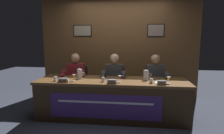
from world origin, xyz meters
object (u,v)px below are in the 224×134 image
(panelist_center, at_px, (114,78))
(water_pitcher_left_side, at_px, (80,74))
(water_cup_center, at_px, (103,80))
(water_pitcher_right_side, at_px, (146,75))
(juice_glass_center, at_px, (120,78))
(water_cup_right, at_px, (151,81))
(chair_left, at_px, (78,87))
(juice_glass_left, at_px, (74,77))
(nameplate_center, at_px, (112,81))
(nameplate_right, at_px, (162,83))
(conference_table, at_px, (111,93))
(water_cup_left, at_px, (55,79))
(document_stack_right, at_px, (161,83))
(nameplate_left, at_px, (63,80))
(panelist_right, at_px, (155,78))
(chair_right, at_px, (154,89))
(juice_glass_right, at_px, (169,79))
(chair_center, at_px, (115,88))
(panelist_left, at_px, (75,77))

(panelist_center, relative_size, water_pitcher_left_side, 5.82)
(water_cup_center, xyz_separation_m, water_pitcher_right_side, (0.80, 0.24, 0.06))
(juice_glass_center, xyz_separation_m, water_cup_right, (0.56, -0.02, -0.05))
(chair_left, xyz_separation_m, water_cup_center, (0.72, -0.78, 0.35))
(juice_glass_left, distance_m, nameplate_center, 0.74)
(nameplate_center, xyz_separation_m, nameplate_right, (0.86, 0.01, 0.00))
(water_cup_right, height_order, water_pitcher_left_side, water_pitcher_left_side)
(water_pitcher_left_side, bearing_deg, conference_table, -12.16)
(water_pitcher_left_side, bearing_deg, water_cup_left, -144.86)
(juice_glass_left, xyz_separation_m, document_stack_right, (1.60, 0.01, -0.08))
(water_cup_left, distance_m, document_stack_right, 1.95)
(water_cup_left, bearing_deg, nameplate_left, -18.94)
(water_pitcher_left_side, bearing_deg, panelist_right, 13.51)
(juice_glass_left, bearing_deg, chair_right, 26.64)
(chair_left, bearing_deg, water_cup_center, -47.27)
(nameplate_left, distance_m, juice_glass_right, 1.90)
(nameplate_left, relative_size, panelist_right, 0.16)
(chair_center, distance_m, panelist_right, 0.93)
(juice_glass_center, bearing_deg, panelist_center, 106.06)
(juice_glass_center, bearing_deg, document_stack_right, 0.12)
(panelist_left, distance_m, water_cup_center, 0.93)
(chair_right, xyz_separation_m, nameplate_right, (0.03, -0.89, 0.35))
(conference_table, relative_size, panelist_right, 2.37)
(panelist_right, height_order, water_cup_right, panelist_right)
(panelist_center, bearing_deg, water_pitcher_right_side, -27.47)
(juice_glass_center, relative_size, chair_right, 0.14)
(chair_left, bearing_deg, panelist_center, -12.95)
(panelist_right, bearing_deg, document_stack_right, -85.75)
(water_cup_center, bearing_deg, juice_glass_left, 179.91)
(panelist_center, height_order, chair_right, panelist_center)
(chair_left, height_order, panelist_center, panelist_center)
(nameplate_center, height_order, water_cup_right, water_cup_right)
(water_cup_left, height_order, chair_center, chair_center)
(juice_glass_center, height_order, nameplate_right, juice_glass_center)
(panelist_center, bearing_deg, chair_center, 90.00)
(panelist_right, distance_m, water_pitcher_right_side, 0.42)
(nameplate_left, height_order, juice_glass_right, juice_glass_right)
(conference_table, bearing_deg, water_pitcher_left_side, 167.84)
(nameplate_right, distance_m, water_pitcher_left_side, 1.59)
(panelist_right, relative_size, water_pitcher_left_side, 5.82)
(chair_right, bearing_deg, nameplate_center, -132.41)
(nameplate_left, xyz_separation_m, panelist_center, (0.87, 0.70, -0.08))
(conference_table, xyz_separation_m, juice_glass_right, (1.04, -0.09, 0.33))
(water_cup_right, bearing_deg, document_stack_right, 6.55)
(juice_glass_left, distance_m, juice_glass_right, 1.73)
(juice_glass_left, height_order, nameplate_right, juice_glass_left)
(chair_left, xyz_separation_m, water_pitcher_left_side, (0.22, -0.56, 0.41))
(conference_table, bearing_deg, water_cup_center, -150.09)
(panelist_right, height_order, document_stack_right, panelist_right)
(nameplate_right, height_order, water_cup_right, water_cup_right)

